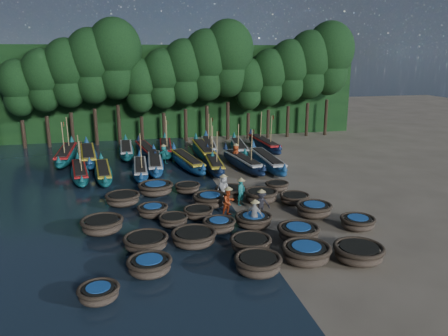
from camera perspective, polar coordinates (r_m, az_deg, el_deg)
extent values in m
plane|color=#7E705C|center=(28.02, 0.59, -4.36)|extent=(120.00, 120.00, 0.00)
cube|color=black|center=(49.79, -5.79, 9.94)|extent=(40.00, 3.00, 10.00)
ellipsoid|color=#4C3D2F|center=(17.96, -16.03, -15.66)|extent=(1.63, 1.63, 0.57)
torus|color=#362C20|center=(17.83, -16.10, -14.92)|extent=(1.63, 1.63, 0.17)
cylinder|color=black|center=(17.82, -16.10, -14.82)|extent=(1.22, 1.22, 0.05)
cylinder|color=#1B4D96|center=(17.80, -16.11, -14.72)|extent=(0.94, 0.94, 0.03)
ellipsoid|color=#4C3D2F|center=(19.38, -9.69, -12.70)|extent=(2.02, 2.02, 0.67)
torus|color=#362C20|center=(19.24, -9.73, -11.87)|extent=(1.98, 1.98, 0.20)
cylinder|color=black|center=(19.22, -9.74, -11.76)|extent=(1.49, 1.49, 0.06)
cylinder|color=#1B4D96|center=(19.20, -9.74, -11.65)|extent=(1.14, 1.14, 0.04)
ellipsoid|color=#4C3D2F|center=(19.21, 4.46, -12.67)|extent=(2.07, 2.07, 0.74)
torus|color=#362C20|center=(19.05, 4.48, -11.75)|extent=(2.10, 2.10, 0.22)
cylinder|color=black|center=(19.03, 4.48, -11.63)|extent=(1.57, 1.57, 0.07)
ellipsoid|color=#4C3D2F|center=(20.39, 10.67, -11.14)|extent=(2.70, 2.70, 0.76)
torus|color=#362C20|center=(20.24, 10.72, -10.23)|extent=(2.28, 2.28, 0.23)
cylinder|color=black|center=(20.22, 10.73, -10.11)|extent=(1.72, 1.72, 0.07)
cylinder|color=#1B4D96|center=(20.20, 10.73, -9.99)|extent=(1.32, 1.32, 0.05)
ellipsoid|color=#4C3D2F|center=(21.04, 17.15, -10.78)|extent=(2.27, 2.27, 0.73)
torus|color=#362C20|center=(20.90, 17.22, -9.93)|extent=(2.32, 2.32, 0.22)
cylinder|color=black|center=(20.88, 17.23, -9.82)|extent=(1.76, 1.76, 0.07)
ellipsoid|color=#4C3D2F|center=(21.64, -10.16, -9.70)|extent=(2.40, 2.40, 0.64)
torus|color=#362C20|center=(21.51, -10.20, -8.97)|extent=(2.19, 2.19, 0.19)
cylinder|color=black|center=(21.50, -10.20, -8.88)|extent=(1.68, 1.68, 0.06)
ellipsoid|color=#4C3D2F|center=(21.77, -3.96, -9.27)|extent=(2.43, 2.43, 0.69)
torus|color=#362C20|center=(21.64, -3.98, -8.49)|extent=(2.26, 2.26, 0.21)
cylinder|color=black|center=(21.62, -3.98, -8.39)|extent=(1.72, 1.72, 0.06)
ellipsoid|color=#4C3D2F|center=(21.11, 3.50, -10.09)|extent=(2.29, 2.29, 0.67)
torus|color=#362C20|center=(20.98, 3.52, -9.30)|extent=(2.02, 2.02, 0.20)
cylinder|color=black|center=(20.96, 3.52, -9.20)|extent=(1.52, 1.52, 0.06)
ellipsoid|color=#4C3D2F|center=(22.45, 9.67, -8.60)|extent=(2.42, 2.42, 0.75)
torus|color=#362C20|center=(22.31, 9.71, -7.77)|extent=(2.15, 2.15, 0.23)
cylinder|color=black|center=(22.29, 9.72, -7.66)|extent=(1.61, 1.61, 0.07)
cylinder|color=#1B4D96|center=(22.28, 9.72, -7.56)|extent=(1.24, 1.24, 0.05)
ellipsoid|color=#4C3D2F|center=(24.68, 17.03, -7.00)|extent=(2.30, 2.30, 0.62)
torus|color=#362C20|center=(24.58, 17.08, -6.37)|extent=(1.90, 1.90, 0.19)
cylinder|color=black|center=(24.57, 17.09, -6.28)|extent=(1.43, 1.43, 0.06)
cylinder|color=#1B4D96|center=(24.55, 17.10, -6.20)|extent=(1.10, 1.10, 0.04)
ellipsoid|color=#4C3D2F|center=(23.98, -15.60, -7.40)|extent=(2.41, 2.41, 0.74)
torus|color=#362C20|center=(23.86, -15.66, -6.63)|extent=(2.25, 2.25, 0.22)
cylinder|color=black|center=(23.84, -15.67, -6.53)|extent=(1.70, 1.70, 0.07)
ellipsoid|color=#4C3D2F|center=(24.16, -6.61, -6.96)|extent=(1.85, 1.85, 0.57)
torus|color=#362C20|center=(24.07, -6.63, -6.37)|extent=(1.65, 1.65, 0.17)
cylinder|color=black|center=(24.05, -6.63, -6.30)|extent=(1.24, 1.24, 0.05)
ellipsoid|color=#4C3D2F|center=(23.30, -0.65, -7.65)|extent=(2.05, 2.05, 0.62)
torus|color=#362C20|center=(23.19, -0.65, -6.98)|extent=(1.78, 1.78, 0.19)
cylinder|color=black|center=(23.18, -0.65, -6.89)|extent=(1.34, 1.34, 0.06)
cylinder|color=#1B4D96|center=(23.16, -0.65, -6.81)|extent=(1.03, 1.03, 0.04)
ellipsoid|color=#4C3D2F|center=(24.01, 3.88, -6.99)|extent=(2.40, 2.40, 0.61)
torus|color=#362C20|center=(23.91, 3.89, -6.35)|extent=(2.05, 2.05, 0.18)
cylinder|color=black|center=(23.89, 3.89, -6.27)|extent=(1.57, 1.57, 0.06)
cylinder|color=#1B4D96|center=(23.88, 3.89, -6.19)|extent=(1.20, 1.20, 0.04)
ellipsoid|color=#4C3D2F|center=(25.84, 11.67, -5.54)|extent=(2.23, 2.23, 0.71)
torus|color=#362C20|center=(25.73, 11.70, -4.84)|extent=(2.11, 2.11, 0.22)
cylinder|color=black|center=(25.71, 11.71, -4.75)|extent=(1.59, 1.59, 0.06)
cylinder|color=#1B4D96|center=(25.70, 11.71, -4.66)|extent=(1.22, 1.22, 0.04)
ellipsoid|color=#4C3D2F|center=(25.65, -9.28, -5.69)|extent=(1.71, 1.71, 0.62)
torus|color=#362C20|center=(25.55, -9.31, -5.08)|extent=(1.79, 1.79, 0.19)
cylinder|color=black|center=(25.54, -9.31, -5.00)|extent=(1.35, 1.35, 0.06)
cylinder|color=#1B4D96|center=(25.53, -9.32, -4.92)|extent=(1.04, 1.04, 0.04)
ellipsoid|color=#4C3D2F|center=(25.16, -3.37, -5.99)|extent=(1.69, 1.69, 0.57)
torus|color=#362C20|center=(25.06, -3.38, -5.42)|extent=(1.75, 1.75, 0.17)
cylinder|color=black|center=(25.05, -3.38, -5.34)|extent=(1.32, 1.32, 0.05)
ellipsoid|color=#4C3D2F|center=(26.91, -1.83, -4.38)|extent=(2.46, 2.46, 0.72)
torus|color=#362C20|center=(26.80, -1.83, -3.70)|extent=(2.16, 2.16, 0.22)
cylinder|color=black|center=(26.79, -1.83, -3.61)|extent=(1.63, 1.63, 0.07)
cylinder|color=#1B4D96|center=(26.77, -1.83, -3.52)|extent=(1.25, 1.25, 0.04)
ellipsoid|color=#4C3D2F|center=(27.71, 4.86, -3.84)|extent=(2.24, 2.24, 0.74)
torus|color=#362C20|center=(27.60, 4.87, -3.16)|extent=(2.14, 2.14, 0.22)
cylinder|color=black|center=(27.59, 4.88, -3.07)|extent=(1.61, 1.61, 0.07)
ellipsoid|color=#4C3D2F|center=(27.81, 9.19, -4.09)|extent=(2.24, 2.24, 0.57)
torus|color=#362C20|center=(27.73, 9.21, -3.57)|extent=(1.88, 1.88, 0.17)
cylinder|color=black|center=(27.72, 9.22, -3.50)|extent=(1.44, 1.44, 0.05)
ellipsoid|color=#4C3D2F|center=(27.86, -13.08, -4.13)|extent=(2.51, 2.51, 0.69)
torus|color=#362C20|center=(27.76, -13.12, -3.49)|extent=(2.17, 2.17, 0.21)
cylinder|color=black|center=(27.75, -13.12, -3.41)|extent=(1.64, 1.64, 0.06)
ellipsoid|color=#4C3D2F|center=(29.39, -8.90, -2.85)|extent=(2.49, 2.49, 0.74)
torus|color=#362C20|center=(29.29, -8.93, -2.20)|extent=(2.34, 2.34, 0.23)
cylinder|color=black|center=(29.28, -8.93, -2.12)|extent=(1.77, 1.77, 0.07)
cylinder|color=#1B4D96|center=(29.26, -8.94, -2.04)|extent=(1.37, 1.37, 0.05)
ellipsoid|color=#4C3D2F|center=(29.64, -4.78, -2.74)|extent=(1.84, 1.84, 0.58)
torus|color=#362C20|center=(29.56, -4.79, -2.24)|extent=(1.75, 1.75, 0.17)
cylinder|color=black|center=(29.55, -4.80, -2.18)|extent=(1.32, 1.32, 0.05)
ellipsoid|color=#4C3D2F|center=(28.58, 0.85, -3.28)|extent=(2.46, 2.46, 0.65)
torus|color=#362C20|center=(28.49, 0.85, -2.70)|extent=(2.03, 2.03, 0.20)
cylinder|color=black|center=(28.47, 0.85, -2.62)|extent=(1.54, 1.54, 0.06)
ellipsoid|color=#4C3D2F|center=(30.11, 6.92, -2.50)|extent=(1.89, 1.89, 0.59)
torus|color=#362C20|center=(30.03, 6.94, -2.00)|extent=(1.64, 1.64, 0.18)
cylinder|color=black|center=(30.02, 6.94, -1.94)|extent=(1.23, 1.23, 0.05)
ellipsoid|color=#0E4D4F|center=(34.53, -18.30, -0.62)|extent=(2.22, 7.34, 0.90)
cone|color=#0E4D4F|center=(37.81, -18.61, 1.58)|extent=(0.40, 0.40, 0.54)
cone|color=#0E4D4F|center=(30.98, -18.09, -1.30)|extent=(0.40, 0.40, 0.45)
cube|color=#AB1516|center=(34.43, -18.35, -0.02)|extent=(1.66, 5.68, 0.11)
cube|color=black|center=(34.41, -18.36, 0.10)|extent=(1.33, 4.93, 0.09)
cylinder|color=#997F4C|center=(35.25, -18.42, 2.10)|extent=(0.06, 0.21, 2.53)
cylinder|color=#997F4C|center=(32.87, -18.24, 1.22)|extent=(0.06, 0.21, 2.53)
plane|color=red|center=(32.64, -18.16, 3.13)|extent=(0.00, 0.32, 0.32)
ellipsoid|color=#0E4D4F|center=(34.02, -15.48, -0.64)|extent=(1.88, 7.24, 0.89)
cone|color=#0E4D4F|center=(37.27, -15.79, 1.60)|extent=(0.39, 0.39, 0.54)
cone|color=#0E4D4F|center=(30.52, -15.24, -1.34)|extent=(0.39, 0.39, 0.45)
cube|color=gold|center=(33.93, -15.52, -0.03)|extent=(1.40, 5.61, 0.11)
cube|color=black|center=(33.91, -15.53, 0.09)|extent=(1.10, 4.87, 0.09)
ellipsoid|color=navy|center=(34.34, -10.85, -0.22)|extent=(1.44, 7.14, 0.89)
cone|color=navy|center=(37.57, -10.99, 1.98)|extent=(0.39, 0.39, 0.53)
cone|color=navy|center=(30.85, -10.77, -0.91)|extent=(0.39, 0.39, 0.44)
cube|color=silver|center=(34.24, -10.88, 0.38)|extent=(1.06, 5.53, 0.11)
cube|color=black|center=(34.23, -10.88, 0.50)|extent=(0.80, 4.82, 0.09)
cylinder|color=#997F4C|center=(35.04, -10.85, 2.48)|extent=(0.06, 0.21, 2.49)
cylinder|color=#997F4C|center=(32.70, -10.77, 1.60)|extent=(0.06, 0.21, 2.49)
plane|color=red|center=(32.47, -10.62, 3.47)|extent=(0.00, 0.31, 0.31)
ellipsoid|color=navy|center=(35.69, -9.00, 0.50)|extent=(1.74, 7.79, 0.97)
cone|color=navy|center=(39.22, -9.19, 2.74)|extent=(0.43, 0.43, 0.58)
cone|color=navy|center=(31.89, -8.86, -0.14)|extent=(0.43, 0.43, 0.48)
cube|color=silver|center=(35.59, -9.03, 1.14)|extent=(1.29, 6.03, 0.12)
cube|color=black|center=(35.57, -9.03, 1.26)|extent=(0.99, 5.25, 0.10)
ellipsoid|color=navy|center=(35.92, -4.84, 0.76)|extent=(2.77, 8.15, 1.00)
cone|color=navy|center=(39.42, -6.60, 2.96)|extent=(0.44, 0.44, 0.60)
cone|color=navy|center=(32.18, -2.72, 0.23)|extent=(0.44, 0.44, 0.50)
cube|color=gold|center=(35.82, -4.85, 1.41)|extent=(2.08, 6.31, 0.12)
cube|color=black|center=(35.80, -4.85, 1.54)|extent=(1.68, 5.47, 0.10)
ellipsoid|color=#0E1F35|center=(35.28, -1.41, 0.53)|extent=(1.93, 7.91, 0.98)
cone|color=#0E1F35|center=(38.82, -2.18, 2.82)|extent=(0.43, 0.43, 0.59)
cone|color=#0E1F35|center=(31.47, -0.49, -0.14)|extent=(0.43, 0.43, 0.49)
cube|color=gold|center=(35.18, -1.42, 1.18)|extent=(1.43, 6.13, 0.12)
cube|color=black|center=(35.16, -1.42, 1.30)|extent=(1.11, 5.33, 0.10)
cylinder|color=#997F4C|center=(36.08, -1.53, 3.40)|extent=(0.07, 0.23, 2.74)
cylinder|color=#997F4C|center=(33.51, -0.93, 2.51)|extent=(0.07, 0.23, 2.74)
plane|color=red|center=(33.30, -0.69, 4.53)|extent=(0.00, 0.34, 0.34)
ellipsoid|color=#0E1F35|center=(35.65, 2.45, 0.69)|extent=(2.55, 8.13, 1.00)
cone|color=#0E1F35|center=(39.03, 0.19, 2.93)|extent=(0.44, 0.44, 0.60)
cone|color=#0E1F35|center=(32.07, 5.22, 0.13)|extent=(0.44, 0.44, 0.50)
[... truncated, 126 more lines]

